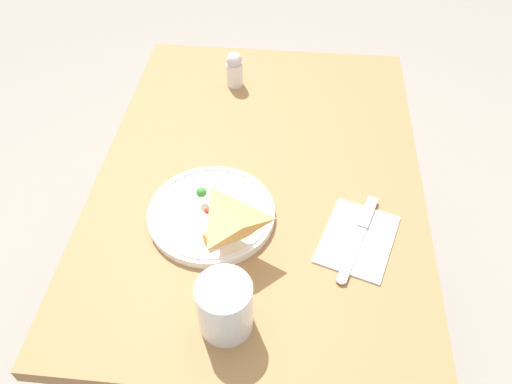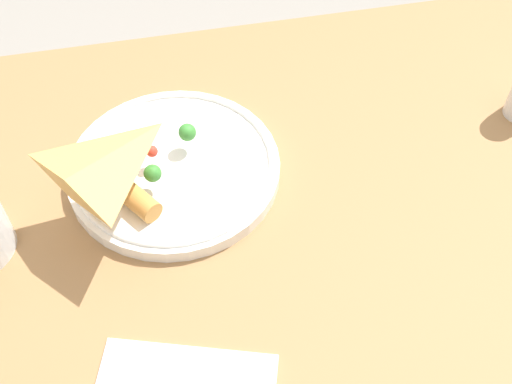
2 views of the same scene
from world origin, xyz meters
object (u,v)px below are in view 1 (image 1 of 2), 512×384
object	(u,v)px
butter_knife	(360,233)
salt_shaker	(234,69)
dining_table	(259,215)
napkin_folded	(358,239)
plate_pizza	(212,213)
milk_glass	(225,308)

from	to	relation	value
butter_knife	salt_shaker	size ratio (longest dim) A/B	2.33
dining_table	napkin_folded	world-z (taller)	napkin_folded
dining_table	butter_knife	xyz separation A→B (m)	(0.15, 0.19, 0.15)
butter_knife	salt_shaker	distance (m)	0.52
plate_pizza	butter_knife	size ratio (longest dim) A/B	1.16
salt_shaker	milk_glass	bearing A→B (deg)	6.00
plate_pizza	butter_knife	distance (m)	0.27
napkin_folded	salt_shaker	xyz separation A→B (m)	(-0.45, -0.28, 0.04)
dining_table	milk_glass	world-z (taller)	milk_glass
dining_table	butter_knife	world-z (taller)	butter_knife
plate_pizza	milk_glass	xyz separation A→B (m)	(0.21, 0.06, 0.03)
milk_glass	plate_pizza	bearing A→B (deg)	-165.34
milk_glass	butter_knife	size ratio (longest dim) A/B	0.50
plate_pizza	milk_glass	distance (m)	0.22
dining_table	salt_shaker	distance (m)	0.35
milk_glass	napkin_folded	bearing A→B (deg)	131.21
butter_knife	milk_glass	bearing A→B (deg)	-29.18
dining_table	milk_glass	bearing A→B (deg)	-3.47
plate_pizza	salt_shaker	world-z (taller)	salt_shaker
plate_pizza	milk_glass	bearing A→B (deg)	14.66
napkin_folded	butter_knife	size ratio (longest dim) A/B	0.93
butter_knife	dining_table	bearing A→B (deg)	-109.05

